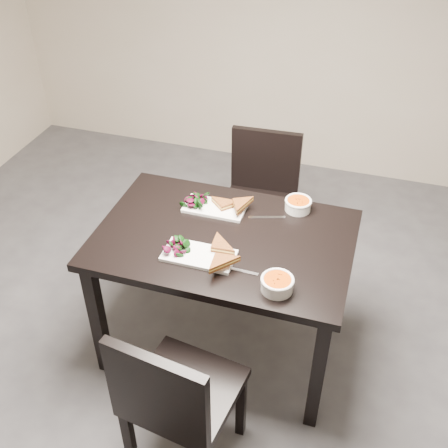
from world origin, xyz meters
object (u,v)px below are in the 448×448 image
chair_far (261,193)px  plate_far (215,208)px  plate_near (199,255)px  table (224,252)px  soup_bowl_near (277,283)px  soup_bowl_far (298,204)px  chair_near (175,397)px

chair_far → plate_far: size_ratio=2.79×
chair_far → plate_near: size_ratio=2.64×
chair_far → plate_near: (-0.05, -0.96, 0.27)m
table → plate_far: 0.24m
plate_near → soup_bowl_near: 0.39m
plate_near → soup_bowl_near: size_ratio=2.29×
plate_far → soup_bowl_far: (0.40, 0.12, 0.03)m
plate_near → plate_far: bearing=97.1°
table → soup_bowl_far: bearing=47.1°
chair_far → table: bearing=-92.2°
soup_bowl_near → chair_far: bearing=107.0°
soup_bowl_near → soup_bowl_far: (-0.03, 0.59, -0.00)m
plate_near → soup_bowl_far: bearing=54.2°
chair_far → plate_near: bearing=-96.0°
table → chair_near: 0.74m
table → chair_far: chair_far is taller
soup_bowl_near → soup_bowl_far: size_ratio=1.05×
chair_far → chair_near: bearing=-91.7°
chair_near → plate_far: size_ratio=2.79×
table → plate_near: bearing=-109.4°
table → soup_bowl_far: 0.44m
table → chair_far: bearing=90.6°
table → soup_bowl_near: soup_bowl_near is taller
plate_far → soup_bowl_far: soup_bowl_far is taller
soup_bowl_near → plate_far: bearing=132.3°
plate_far → chair_near: bearing=-82.1°
chair_near → plate_near: 0.62m
soup_bowl_near → plate_far: 0.63m
chair_far → soup_bowl_near: size_ratio=6.06×
chair_near → soup_bowl_far: size_ratio=6.35×
table → plate_near: (-0.06, -0.18, 0.11)m
table → soup_bowl_far: soup_bowl_far is taller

